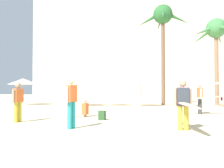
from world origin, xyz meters
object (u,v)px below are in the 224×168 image
cafe_umbrella_6 (141,82)px  backpack (102,116)px  cafe_umbrella_1 (110,84)px  person_far_right (82,110)px  person_mid_right (184,103)px  palm_tree_far_left (216,33)px  cafe_umbrella_0 (180,79)px  person_mid_left (200,97)px  palm_tree_left (163,21)px  person_near_left (71,101)px  cafe_umbrella_4 (23,81)px  beach_towel (123,122)px  person_far_left (18,100)px  cafe_umbrella_5 (80,82)px

cafe_umbrella_6 → backpack: (-1.32, -9.32, -1.80)m
cafe_umbrella_1 → person_far_right: (0.02, -8.14, -1.53)m
backpack → person_mid_right: person_mid_right is taller
palm_tree_far_left → backpack: 15.73m
cafe_umbrella_0 → person_mid_left: (0.40, -5.76, -1.31)m
palm_tree_left → backpack: size_ratio=21.65×
palm_tree_far_left → person_near_left: size_ratio=4.38×
palm_tree_left → cafe_umbrella_4: size_ratio=3.45×
beach_towel → person_far_left: 4.48m
person_mid_right → cafe_umbrella_0: bearing=172.1°
cafe_umbrella_4 → person_near_left: (8.53, -11.59, -1.13)m
cafe_umbrella_1 → cafe_umbrella_4: size_ratio=0.82×
backpack → person_near_left: (-0.58, -2.47, 0.78)m
cafe_umbrella_6 → person_mid_right: cafe_umbrella_6 is taller
beach_towel → person_mid_right: (2.23, -1.70, 0.91)m
palm_tree_left → backpack: 13.98m
cafe_umbrella_4 → palm_tree_far_left: bearing=9.7°
cafe_umbrella_1 → person_mid_left: bearing=-44.2°
cafe_umbrella_1 → person_far_right: size_ratio=2.29×
person_mid_left → person_far_left: person_mid_left is taller
palm_tree_left → cafe_umbrella_1: (-4.51, -2.07, -5.78)m
beach_towel → cafe_umbrella_0: bearing=70.4°
cafe_umbrella_6 → person_mid_left: cafe_umbrella_6 is taller
cafe_umbrella_1 → cafe_umbrella_6: cafe_umbrella_6 is taller
person_near_left → cafe_umbrella_4: bearing=-35.1°
cafe_umbrella_4 → cafe_umbrella_6: size_ratio=1.10×
cafe_umbrella_1 → person_mid_left: 8.61m
palm_tree_left → backpack: bearing=-105.8°
person_far_right → person_far_left: size_ratio=0.56×
palm_tree_left → cafe_umbrella_1: size_ratio=4.23×
palm_tree_left → person_near_left: (-3.81, -13.86, -6.66)m
cafe_umbrella_0 → person_mid_left: bearing=-86.0°
cafe_umbrella_4 → person_mid_right: 16.83m
person_near_left → person_far_right: bearing=-60.8°
cafe_umbrella_5 → cafe_umbrella_6: cafe_umbrella_5 is taller
cafe_umbrella_4 → person_mid_right: bearing=-42.7°
cafe_umbrella_1 → beach_towel: 10.31m
palm_tree_left → cafe_umbrella_0: (1.22, -2.29, -5.41)m
cafe_umbrella_6 → cafe_umbrella_1: bearing=-179.8°
cafe_umbrella_1 → person_mid_right: 12.46m
cafe_umbrella_6 → person_near_left: size_ratio=1.35×
cafe_umbrella_0 → cafe_umbrella_6: bearing=175.9°
person_far_left → cafe_umbrella_5: bearing=106.1°
cafe_umbrella_6 → palm_tree_far_left: bearing=22.2°
cafe_umbrella_5 → person_mid_right: size_ratio=0.89×
person_far_right → person_near_left: person_near_left is taller
cafe_umbrella_1 → backpack: bearing=-82.2°
backpack → beach_towel: bearing=-106.4°
cafe_umbrella_4 → backpack: cafe_umbrella_4 is taller
cafe_umbrella_0 → person_near_left: 12.68m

